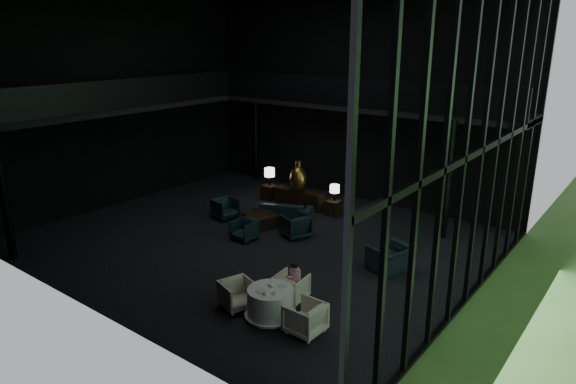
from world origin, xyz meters
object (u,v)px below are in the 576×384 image
Objects in this scene: bronze_urn at (298,178)px; dining_chair_north at (291,286)px; table_lamp_right at (335,189)px; lounge_armchair_east at (295,223)px; dining_table at (270,305)px; table_lamp_left at (270,173)px; console at (299,199)px; dining_chair_east at (305,316)px; side_table_right at (333,208)px; lounge_armchair_south at (244,229)px; lounge_armchair_west at (225,207)px; window_armchair at (391,253)px; side_table_left at (270,192)px; dining_chair_west at (237,293)px; sofa at (283,207)px; child at (295,274)px; coffee_table at (261,220)px.

bronze_urn is 7.45m from dining_chair_north.
table_lamp_right is at bearing 4.95° from bronze_urn.
lounge_armchair_east is 5.23m from dining_table.
bronze_urn reaches higher than table_lamp_left.
console is 1.76× the size of bronze_urn.
console is 9.00m from dining_chair_east.
side_table_right is 4.00m from lounge_armchair_south.
lounge_armchair_west is (-1.41, -2.75, 0.11)m from console.
window_armchair is 4.17m from dining_chair_east.
lounge_armchair_west is (-3.01, -2.75, 0.16)m from side_table_right.
side_table_left is 8.91m from dining_chair_west.
bronze_urn is at bearing 44.50° from dining_chair_west.
table_lamp_left is at bearing 178.29° from side_table_right.
lounge_armchair_west is at bearing -117.87° from bronze_urn.
sofa is (0.29, -1.42, 0.10)m from console.
dining_table reaches higher than console.
window_armchair is at bearing -109.65° from child.
console is 2.13× the size of coffee_table.
lounge_armchair_west is at bearing -137.59° from side_table_right.
window_armchair is (3.89, -3.02, 0.26)m from side_table_right.
sofa is 2.15m from lounge_armchair_west.
child is (4.37, -6.16, 0.42)m from console.
lounge_armchair_south is at bearing 72.39° from sofa.
side_table_left is 0.76× the size of dining_chair_north.
lounge_armchair_east is (0.14, -2.66, -0.52)m from table_lamp_right.
window_armchair is 1.58× the size of dining_chair_west.
console is 7.56m from child.
sofa is 7.02m from dining_table.
dining_table is 2.04× the size of child.
lounge_armchair_west is 6.71m from child.
dining_chair_north is at bearing -17.28° from dining_chair_west.
dining_chair_west is at bearing -76.12° from table_lamp_right.
dining_chair_east is at bearing 16.90° from window_armchair.
window_armchair is 1.25× the size of coffee_table.
dining_chair_north is (3.68, -2.29, 0.02)m from lounge_armchair_south.
table_lamp_left is 0.71× the size of coffee_table.
lounge_armchair_west is (-1.41, -2.66, -0.75)m from bronze_urn.
dining_table is at bearing 89.61° from child.
dining_chair_west is at bearing 48.01° from dining_chair_north.
table_lamp_left reaches higher than dining_chair_east.
lounge_armchair_east reaches higher than dining_chair_east.
console is 2.73× the size of dining_chair_north.
sofa is 1.78× the size of dining_table.
side_table_left is 0.75× the size of dining_chair_west.
table_lamp_right is (1.60, 0.14, -0.20)m from bronze_urn.
sofa is at bearing 47.19° from dining_chair_west.
bronze_urn is at bearing -6.50° from table_lamp_left.
sofa is 7.71m from dining_chair_east.
window_armchair reaches higher than dining_chair_north.
dining_chair_north is at bearing -3.74° from window_armchair.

